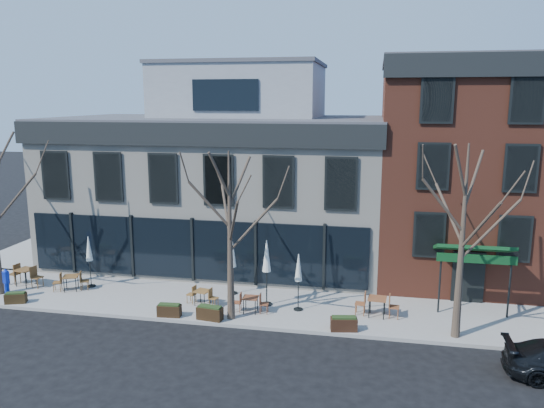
# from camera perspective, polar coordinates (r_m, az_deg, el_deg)

# --- Properties ---
(ground) EXTENTS (120.00, 120.00, 0.00)m
(ground) POSITION_cam_1_polar(r_m,az_deg,el_deg) (27.20, -8.36, -8.66)
(ground) COLOR black
(ground) RESTS_ON ground
(sidewalk_front) EXTENTS (33.50, 4.70, 0.15)m
(sidewalk_front) POSITION_cam_1_polar(r_m,az_deg,el_deg) (24.36, -2.71, -10.77)
(sidewalk_front) COLOR gray
(sidewalk_front) RESTS_ON ground
(sidewalk_side) EXTENTS (4.50, 12.00, 0.15)m
(sidewalk_side) POSITION_cam_1_polar(r_m,az_deg,el_deg) (37.23, -21.79, -3.79)
(sidewalk_side) COLOR gray
(sidewalk_side) RESTS_ON ground
(corner_building) EXTENTS (18.39, 10.39, 11.10)m
(corner_building) POSITION_cam_1_polar(r_m,az_deg,el_deg) (30.72, -5.34, 2.79)
(corner_building) COLOR beige
(corner_building) RESTS_ON ground
(red_brick_building) EXTENTS (8.20, 11.78, 11.18)m
(red_brick_building) POSITION_cam_1_polar(r_m,az_deg,el_deg) (29.59, 19.40, 3.67)
(red_brick_building) COLOR brown
(red_brick_building) RESTS_ON ground
(tree_mid) EXTENTS (3.50, 3.55, 7.04)m
(tree_mid) POSITION_cam_1_polar(r_m,az_deg,el_deg) (21.65, -4.52, -3.26)
(tree_mid) COLOR #382B21
(tree_mid) RESTS_ON sidewalk_front
(tree_right) EXTENTS (3.72, 3.77, 7.48)m
(tree_right) POSITION_cam_1_polar(r_m,az_deg,el_deg) (21.08, 19.80, -3.66)
(tree_right) COLOR #382B21
(tree_right) RESTS_ON sidewalk_front
(call_box) EXTENTS (0.29, 0.29, 1.44)m
(call_box) POSITION_cam_1_polar(r_m,az_deg,el_deg) (27.41, -26.65, -7.61)
(call_box) COLOR #0D27B4
(call_box) RESTS_ON sidewalk_front
(cafe_set_0) EXTENTS (2.00, 0.91, 1.03)m
(cafe_set_0) POSITION_cam_1_polar(r_m,az_deg,el_deg) (28.99, -24.98, -6.95)
(cafe_set_0) COLOR brown
(cafe_set_0) RESTS_ON sidewalk_front
(cafe_set_1) EXTENTS (1.72, 0.99, 0.89)m
(cafe_set_1) POSITION_cam_1_polar(r_m,az_deg,el_deg) (27.45, -20.81, -7.77)
(cafe_set_1) COLOR brown
(cafe_set_1) RESTS_ON sidewalk_front
(cafe_set_3) EXTENTS (1.59, 0.74, 0.82)m
(cafe_set_3) POSITION_cam_1_polar(r_m,az_deg,el_deg) (24.20, -7.50, -9.76)
(cafe_set_3) COLOR brown
(cafe_set_3) RESTS_ON sidewalk_front
(cafe_set_4) EXTENTS (1.61, 0.67, 0.84)m
(cafe_set_4) POSITION_cam_1_polar(r_m,az_deg,el_deg) (23.21, -2.33, -10.57)
(cafe_set_4) COLOR brown
(cafe_set_4) RESTS_ON sidewalk_front
(cafe_set_5) EXTENTS (1.91, 0.81, 1.00)m
(cafe_set_5) POSITION_cam_1_polar(r_m,az_deg,el_deg) (23.21, 11.23, -10.58)
(cafe_set_5) COLOR brown
(cafe_set_5) RESTS_ON sidewalk_front
(umbrella_0) EXTENTS (0.41, 0.41, 2.53)m
(umbrella_0) POSITION_cam_1_polar(r_m,az_deg,el_deg) (27.27, -19.09, -4.85)
(umbrella_0) COLOR black
(umbrella_0) RESTS_ON sidewalk_front
(umbrella_2) EXTENTS (0.40, 0.40, 2.53)m
(umbrella_2) POSITION_cam_1_polar(r_m,az_deg,el_deg) (24.92, -4.24, -5.74)
(umbrella_2) COLOR black
(umbrella_2) RESTS_ON sidewalk_front
(umbrella_3) EXTENTS (0.48, 0.48, 2.98)m
(umbrella_3) POSITION_cam_1_polar(r_m,az_deg,el_deg) (23.44, -0.58, -6.01)
(umbrella_3) COLOR black
(umbrella_3) RESTS_ON sidewalk_front
(umbrella_4) EXTENTS (0.41, 0.41, 2.54)m
(umbrella_4) POSITION_cam_1_polar(r_m,az_deg,el_deg) (23.01, 2.87, -7.17)
(umbrella_4) COLOR black
(umbrella_4) RESTS_ON sidewalk_front
(planter_0) EXTENTS (0.97, 0.64, 0.51)m
(planter_0) POSITION_cam_1_polar(r_m,az_deg,el_deg) (26.86, -25.85, -9.06)
(planter_0) COLOR #2E210F
(planter_0) RESTS_ON sidewalk_front
(planter_1) EXTENTS (1.02, 0.47, 0.55)m
(planter_1) POSITION_cam_1_polar(r_m,az_deg,el_deg) (23.27, -10.99, -11.14)
(planter_1) COLOR black
(planter_1) RESTS_ON sidewalk_front
(planter_2) EXTENTS (1.12, 0.57, 0.60)m
(planter_2) POSITION_cam_1_polar(r_m,az_deg,el_deg) (22.68, -6.70, -11.54)
(planter_2) COLOR black
(planter_2) RESTS_ON sidewalk_front
(planter_3) EXTENTS (1.11, 0.59, 0.59)m
(planter_3) POSITION_cam_1_polar(r_m,az_deg,el_deg) (21.74, 7.73, -12.63)
(planter_3) COLOR #321B10
(planter_3) RESTS_ON sidewalk_front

